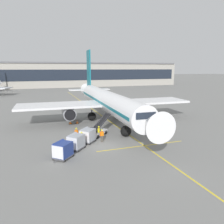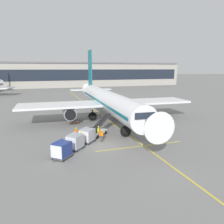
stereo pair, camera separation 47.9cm
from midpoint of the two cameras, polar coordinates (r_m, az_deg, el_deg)
ground_plane at (r=28.25m, az=-1.77°, el=-8.92°), size 600.00×600.00×0.00m
parked_airplane at (r=41.14m, az=-0.94°, el=2.89°), size 32.09×41.39×14.20m
belt_loader at (r=32.62m, az=-3.28°, el=-4.61°), size 4.73×4.66×2.82m
baggage_cart_lead at (r=29.72m, az=-6.05°, el=-5.92°), size 2.53×2.56×1.91m
baggage_cart_second at (r=27.45m, az=-9.08°, el=-7.46°), size 2.53×2.56×1.91m
baggage_cart_third at (r=25.08m, az=-12.44°, el=-9.42°), size 2.53×2.56×1.91m
ground_crew_by_loader at (r=28.79m, az=-7.58°, el=-6.53°), size 0.55×0.34×1.74m
ground_crew_by_carts at (r=31.36m, az=-3.05°, el=-4.95°), size 0.40×0.51×1.74m
ground_crew_marshaller at (r=29.68m, az=-2.30°, el=-5.89°), size 0.57×0.27×1.74m
ground_crew_wingwalker at (r=30.84m, az=-8.84°, el=-5.35°), size 0.44×0.44×1.74m
safety_cone_engine_keepout at (r=40.02m, az=-8.54°, el=-2.49°), size 0.59×0.59×0.67m
safety_cone_wingtip at (r=39.88m, az=-10.24°, el=-2.60°), size 0.58×0.58×0.66m
apron_guidance_line_lead_in at (r=41.26m, az=-0.17°, el=-2.41°), size 0.20×110.00×0.01m
apron_guidance_line_stop_bar at (r=28.65m, az=8.01°, el=-8.73°), size 12.00×0.20×0.01m
terminal_building at (r=123.71m, az=-10.84°, el=9.49°), size 125.01×17.33×12.89m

